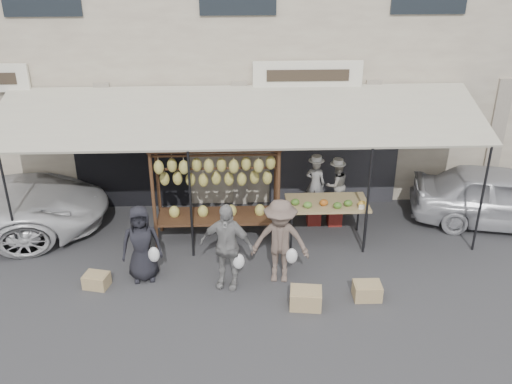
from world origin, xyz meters
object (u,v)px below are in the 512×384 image
produce_table (327,204)px  crate_near_b (367,291)px  banana_rack (216,173)px  vendor_left (315,183)px  sedan (502,197)px  customer_left (141,243)px  customer_mid (226,246)px  vendor_right (337,185)px  crate_near_a (306,298)px  crate_far (97,280)px  customer_right (280,241)px

produce_table → crate_near_b: (0.45, -2.06, -0.72)m
banana_rack → vendor_left: size_ratio=2.27×
produce_table → sedan: (4.00, 0.60, -0.21)m
customer_left → customer_mid: customer_mid is taller
customer_left → sedan: bearing=5.2°
vendor_left → customer_left: 4.07m
produce_table → customer_mid: (-2.09, -1.55, -0.02)m
vendor_right → banana_rack: bearing=-6.2°
crate_near_a → crate_far: (-3.84, 0.75, -0.03)m
vendor_left → crate_far: size_ratio=2.59×
banana_rack → produce_table: banana_rack is taller
customer_left → crate_near_a: (2.99, -1.00, -0.60)m
vendor_right → customer_right: size_ratio=0.64×
customer_left → customer_mid: bearing=-18.9°
crate_near_a → crate_near_b: 1.16m
customer_left → banana_rack: bearing=36.2°
banana_rack → crate_far: (-2.24, -1.61, -1.44)m
crate_near_a → crate_near_b: crate_near_a is taller
vendor_left → crate_near_b: 3.00m
customer_mid → vendor_right: bearing=58.6°
vendor_right → crate_near_b: vendor_right is taller
sedan → produce_table: bearing=111.1°
produce_table → crate_near_a: 2.46m
vendor_left → produce_table: bearing=120.4°
customer_left → crate_near_b: bearing=-19.4°
banana_rack → produce_table: bearing=-2.7°
produce_table → crate_near_a: produce_table is taller
vendor_right → customer_mid: (-2.40, -2.26, -0.12)m
produce_table → customer_left: customer_left is taller
banana_rack → crate_far: bearing=-144.2°
vendor_left → crate_near_b: vendor_left is taller
customer_right → crate_near_b: bearing=-14.9°
produce_table → vendor_right: (0.31, 0.72, 0.10)m
banana_rack → sedan: (6.30, 0.49, -0.91)m
crate_far → sedan: sedan is taller
produce_table → sedan: sedan is taller
crate_near_b → crate_far: size_ratio=1.12×
banana_rack → crate_near_b: banana_rack is taller
customer_mid → crate_near_b: 2.68m
vendor_left → vendor_right: (0.46, -0.05, -0.03)m
sedan → crate_near_b: bearing=139.3°
produce_table → sedan: size_ratio=0.44×
banana_rack → vendor_right: 2.74m
vendor_right → sedan: bearing=158.9°
customer_left → customer_right: bearing=-11.8°
crate_far → sedan: size_ratio=0.11×
vendor_right → crate_near_a: size_ratio=1.94×
crate_far → vendor_left: bearing=27.4°
banana_rack → produce_table: size_ratio=1.53×
produce_table → sedan: 4.05m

